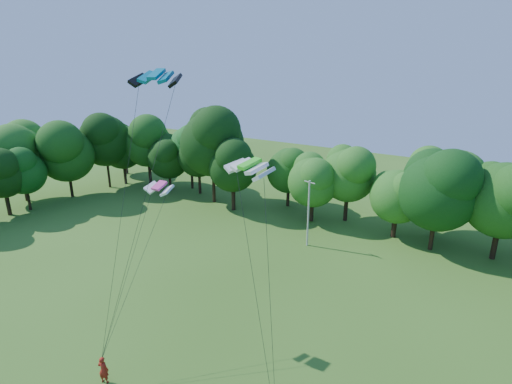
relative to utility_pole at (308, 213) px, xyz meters
The scene contains 8 objects.
utility_pole is the anchor object (origin of this frame).
kite_flyer_left 25.18m from the utility_pole, 94.12° to the right, with size 0.69×0.45×1.89m, color #A01E14.
kite_teal 24.36m from the utility_pole, 93.18° to the right, with size 3.27×2.17×0.66m.
kite_green 24.50m from the utility_pole, 72.44° to the right, with size 2.87×1.89×0.44m.
kite_pink 20.07m from the utility_pole, 97.80° to the right, with size 2.11×1.08×0.49m.
tree_back_west 26.68m from the utility_pole, 160.03° to the left, with size 7.72×7.72×11.23m.
tree_back_center 13.89m from the utility_pole, 28.96° to the left, with size 8.82×8.82×12.83m.
tree_flank_west 38.35m from the utility_pole, 163.82° to the right, with size 6.22×6.22×9.05m.
Camera 1 is at (13.12, -8.15, 19.16)m, focal length 28.00 mm.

